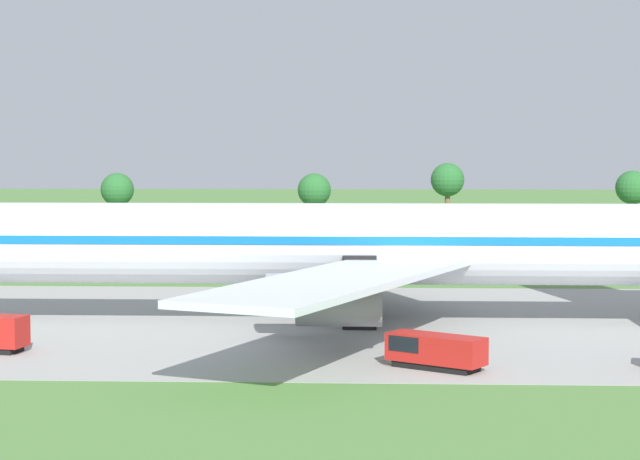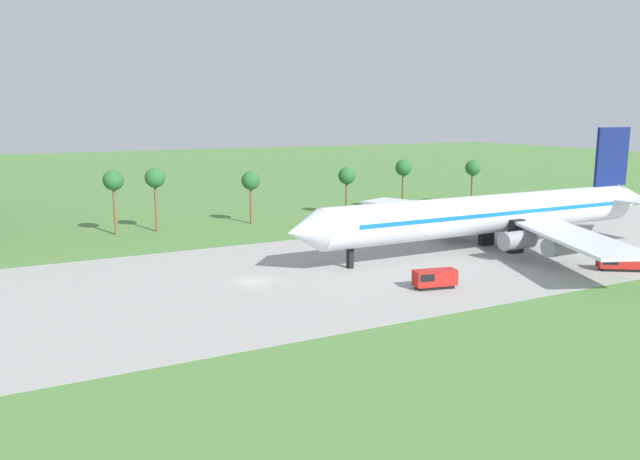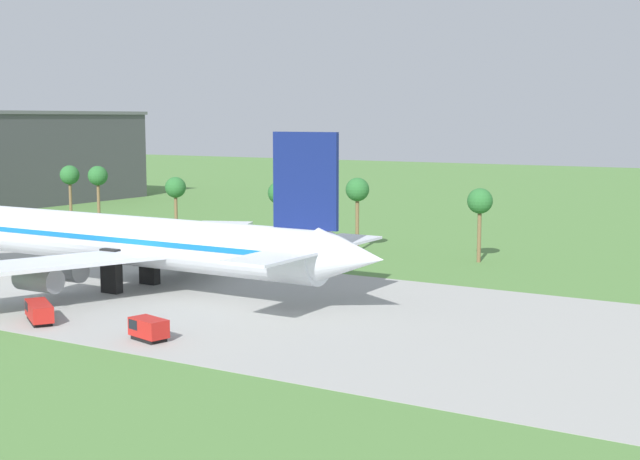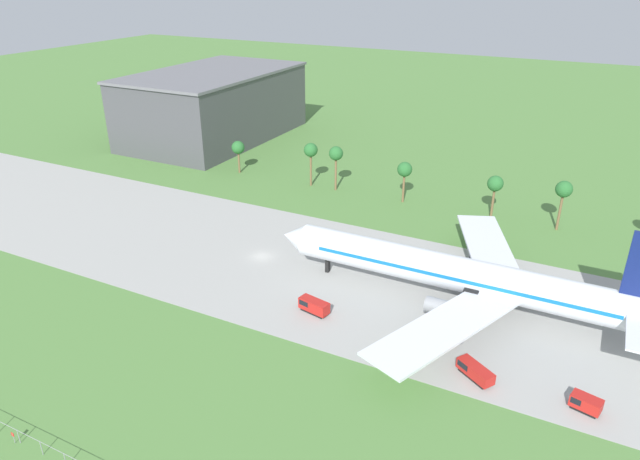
# 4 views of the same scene
# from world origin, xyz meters

# --- Properties ---
(ground_plane) EXTENTS (600.00, 600.00, 0.00)m
(ground_plane) POSITION_xyz_m (0.00, 0.00, 0.00)
(ground_plane) COLOR #517F3D
(taxiway_strip) EXTENTS (320.00, 44.00, 0.02)m
(taxiway_strip) POSITION_xyz_m (0.00, 0.00, 0.01)
(taxiway_strip) COLOR #9E9E99
(taxiway_strip) RESTS_ON ground_plane
(jet_airliner) EXTENTS (70.81, 58.56, 18.86)m
(jet_airliner) POSITION_xyz_m (40.79, 0.41, 5.73)
(jet_airliner) COLOR silver
(jet_airliner) RESTS_ON ground_plane
(baggage_tug) EXTENTS (5.61, 3.01, 2.31)m
(baggage_tug) POSITION_xyz_m (18.44, -13.11, 1.25)
(baggage_tug) COLOR black
(baggage_tug) RESTS_ON ground_plane
(fuel_truck) EXTENTS (5.91, 4.81, 1.99)m
(fuel_truck) POSITION_xyz_m (46.37, -17.56, 1.09)
(fuel_truck) COLOR black
(fuel_truck) RESTS_ON ground_plane
(palm_tree_row) EXTENTS (107.07, 3.60, 11.62)m
(palm_tree_row) POSITION_xyz_m (18.28, 40.36, 8.60)
(palm_tree_row) COLOR brown
(palm_tree_row) RESTS_ON ground_plane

